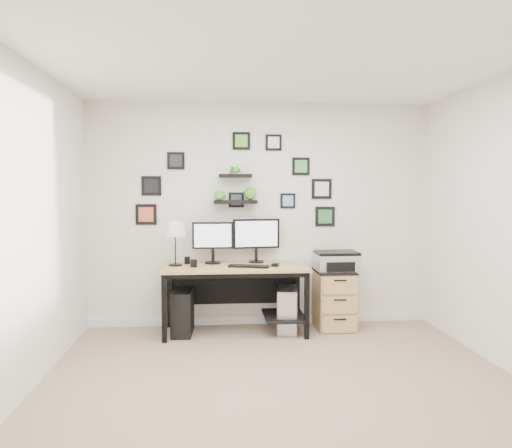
{
  "coord_description": "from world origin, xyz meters",
  "views": [
    {
      "loc": [
        -0.55,
        -3.83,
        1.6
      ],
      "look_at": [
        -0.07,
        1.83,
        1.2
      ],
      "focal_mm": 35.0,
      "sensor_mm": 36.0,
      "label": 1
    }
  ],
  "objects": [
    {
      "name": "monitor_left",
      "position": [
        -0.56,
        1.83,
        1.03
      ],
      "size": [
        0.46,
        0.18,
        0.47
      ],
      "color": "black",
      "rests_on": "desk"
    },
    {
      "name": "pen_cup",
      "position": [
        -0.85,
        1.83,
        0.79
      ],
      "size": [
        0.06,
        0.06,
        0.08
      ],
      "primitive_type": "cylinder",
      "color": "black",
      "rests_on": "desk"
    },
    {
      "name": "pc_tower_grey",
      "position": [
        0.27,
        1.66,
        0.24
      ],
      "size": [
        0.29,
        0.52,
        0.49
      ],
      "color": "gray",
      "rests_on": "ground"
    },
    {
      "name": "pc_tower_black",
      "position": [
        -0.9,
        1.64,
        0.24
      ],
      "size": [
        0.24,
        0.49,
        0.48
      ],
      "primitive_type": "cube",
      "rotation": [
        0.0,
        0.0,
        -0.04
      ],
      "color": "black",
      "rests_on": "ground"
    },
    {
      "name": "printer",
      "position": [
        0.85,
        1.73,
        0.78
      ],
      "size": [
        0.47,
        0.39,
        0.21
      ],
      "color": "silver",
      "rests_on": "file_cabinet"
    },
    {
      "name": "mug",
      "position": [
        -0.77,
        1.59,
        0.79
      ],
      "size": [
        0.07,
        0.07,
        0.08
      ],
      "primitive_type": "cylinder",
      "color": "black",
      "rests_on": "desk"
    },
    {
      "name": "room",
      "position": [
        0.0,
        1.98,
        0.05
      ],
      "size": [
        4.0,
        4.0,
        4.0
      ],
      "color": "tan",
      "rests_on": "ground"
    },
    {
      "name": "keyboard",
      "position": [
        -0.17,
        1.53,
        0.76
      ],
      "size": [
        0.46,
        0.25,
        0.02
      ],
      "primitive_type": "cube",
      "rotation": [
        0.0,
        0.0,
        -0.27
      ],
      "color": "black",
      "rests_on": "desk"
    },
    {
      "name": "mouse",
      "position": [
        0.12,
        1.57,
        0.77
      ],
      "size": [
        0.1,
        0.13,
        0.03
      ],
      "primitive_type": "cube",
      "rotation": [
        0.0,
        0.0,
        -0.36
      ],
      "color": "black",
      "rests_on": "desk"
    },
    {
      "name": "table_lamp",
      "position": [
        -0.98,
        1.72,
        1.15
      ],
      "size": [
        0.25,
        0.25,
        0.5
      ],
      "color": "black",
      "rests_on": "desk"
    },
    {
      "name": "wall_decor",
      "position": [
        -0.25,
        1.93,
        1.64
      ],
      "size": [
        2.33,
        0.18,
        1.1
      ],
      "color": "black",
      "rests_on": "ground"
    },
    {
      "name": "desk",
      "position": [
        -0.28,
        1.67,
        0.63
      ],
      "size": [
        1.6,
        0.7,
        0.75
      ],
      "color": "tan",
      "rests_on": "ground"
    },
    {
      "name": "monitor_right",
      "position": [
        -0.06,
        1.87,
        1.05
      ],
      "size": [
        0.54,
        0.2,
        0.51
      ],
      "color": "black",
      "rests_on": "desk"
    },
    {
      "name": "file_cabinet",
      "position": [
        0.83,
        1.72,
        0.34
      ],
      "size": [
        0.43,
        0.53,
        0.67
      ],
      "color": "tan",
      "rests_on": "ground"
    }
  ]
}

